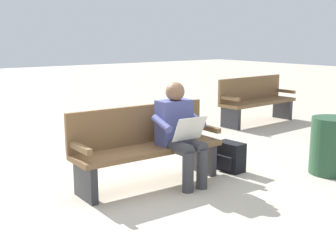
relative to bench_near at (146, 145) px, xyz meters
name	(u,v)px	position (x,y,z in m)	size (l,w,h in m)	color
ground_plane	(150,185)	(0.00, 0.07, -0.46)	(40.00, 40.00, 0.00)	#B7AD99
bench_near	(146,145)	(0.00, 0.00, 0.00)	(1.81, 0.52, 0.90)	brown
person_seated	(180,131)	(-0.31, 0.24, 0.17)	(0.58, 0.58, 1.18)	#474C84
backpack	(230,157)	(-1.12, 0.25, -0.28)	(0.27, 0.37, 0.37)	black
bench_far	(256,100)	(-3.77, -1.73, 0.00)	(1.82, 0.57, 0.90)	brown
trash_bin	(332,146)	(-2.05, 1.07, -0.10)	(0.51, 0.51, 0.71)	#23472D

